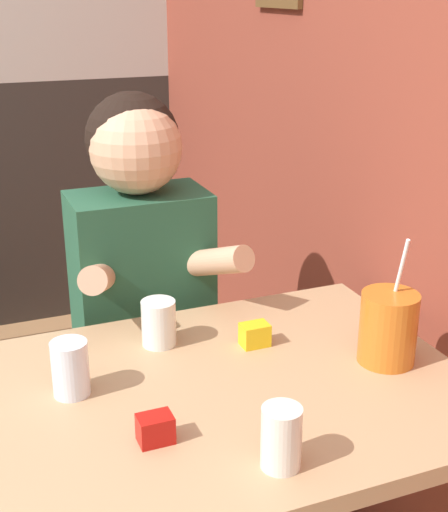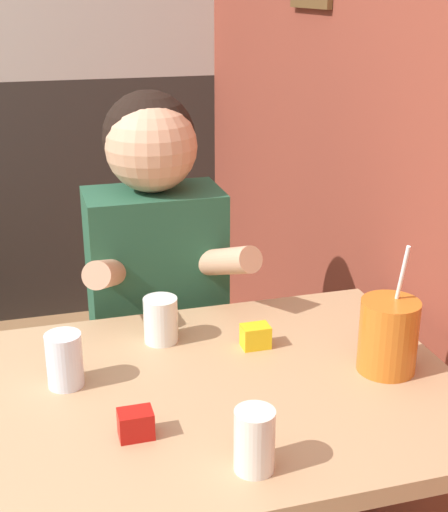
% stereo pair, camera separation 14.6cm
% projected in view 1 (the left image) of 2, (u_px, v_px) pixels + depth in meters
% --- Properties ---
extents(brick_wall_right, '(0.08, 4.33, 2.70)m').
position_uv_depth(brick_wall_right, '(294.00, 32.00, 2.13)').
color(brick_wall_right, brown).
rests_on(brick_wall_right, ground_plane).
extents(main_table, '(0.94, 0.73, 0.75)m').
position_uv_depth(main_table, '(228.00, 419.00, 1.42)').
color(main_table, tan).
rests_on(main_table, ground_plane).
extents(person_seated, '(0.42, 0.42, 1.25)m').
position_uv_depth(person_seated, '(143.00, 314.00, 1.85)').
color(person_seated, '#235138').
rests_on(person_seated, ground_plane).
extents(cocktail_pitcher, '(0.12, 0.12, 0.27)m').
position_uv_depth(cocktail_pitcher, '(388.00, 328.00, 1.46)').
color(cocktail_pitcher, '#C6661E').
rests_on(cocktail_pitcher, main_table).
extents(glass_near_pitcher, '(0.07, 0.07, 0.11)m').
position_uv_depth(glass_near_pitcher, '(70.00, 368.00, 1.34)').
color(glass_near_pitcher, silver).
rests_on(glass_near_pitcher, main_table).
extents(glass_center, '(0.07, 0.07, 0.10)m').
position_uv_depth(glass_center, '(159.00, 323.00, 1.53)').
color(glass_center, silver).
rests_on(glass_center, main_table).
extents(glass_far_side, '(0.07, 0.07, 0.11)m').
position_uv_depth(glass_far_side, '(281.00, 437.00, 1.14)').
color(glass_far_side, silver).
rests_on(glass_far_side, main_table).
extents(condiment_ketchup, '(0.06, 0.04, 0.05)m').
position_uv_depth(condiment_ketchup, '(155.00, 429.00, 1.21)').
color(condiment_ketchup, '#B7140F').
rests_on(condiment_ketchup, main_table).
extents(condiment_mustard, '(0.06, 0.04, 0.05)m').
position_uv_depth(condiment_mustard, '(255.00, 335.00, 1.54)').
color(condiment_mustard, yellow).
rests_on(condiment_mustard, main_table).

